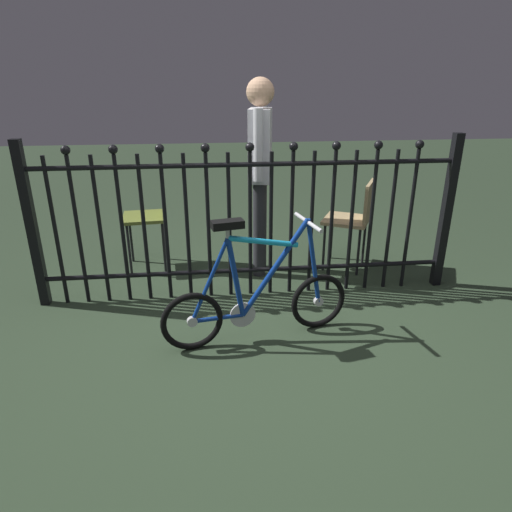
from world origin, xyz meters
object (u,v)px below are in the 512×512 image
(chair_olive, at_px, (153,209))
(chair_tan, at_px, (355,215))
(bicycle, at_px, (258,298))
(person_visitor, at_px, (260,162))

(chair_olive, distance_m, chair_tan, 1.85)
(bicycle, xyz_separation_m, person_visitor, (0.15, 1.14, 0.71))
(person_visitor, bearing_deg, chair_olive, 166.12)
(chair_tan, height_order, person_visitor, person_visitor)
(person_visitor, bearing_deg, chair_tan, -0.87)
(chair_tan, bearing_deg, person_visitor, 179.13)
(bicycle, xyz_separation_m, chair_tan, (1.03, 1.13, 0.21))
(bicycle, distance_m, chair_tan, 1.54)
(bicycle, relative_size, person_visitor, 0.77)
(chair_olive, xyz_separation_m, chair_tan, (1.84, -0.25, -0.05))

